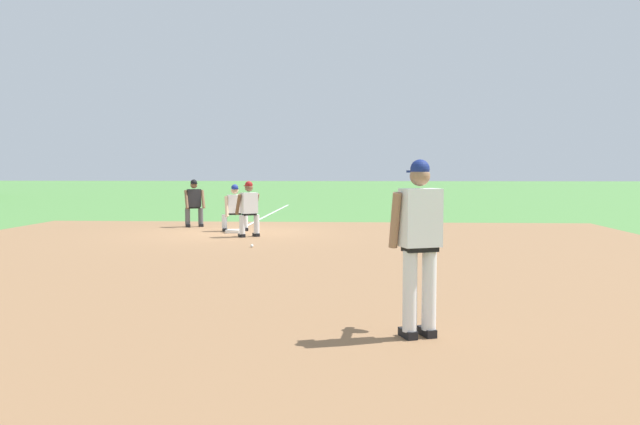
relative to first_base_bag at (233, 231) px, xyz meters
The scene contains 9 objects.
ground_plane 0.04m from the first_base_bag, ahead, with size 160.00×160.00×0.00m, color #518942.
infield_dirt_patch 5.70m from the first_base_bag, 158.93° to the right, with size 18.00×18.00×0.01m, color #936B47.
foul_line_stripe 6.91m from the first_base_bag, ahead, with size 13.81×0.10×0.00m, color white.
first_base_bag is the anchor object (origin of this frame).
baseball 3.39m from the first_base_bag, 161.62° to the right, with size 0.07×0.07×0.07m, color white.
pitcher 11.40m from the first_base_bag, 158.85° to the right, with size 0.81×0.60×1.86m.
first_baseman 0.81m from the first_base_bag, ahead, with size 0.85×0.95×1.34m.
baserunner 1.42m from the first_base_bag, 148.70° to the right, with size 0.63×0.68×1.46m.
umpire 2.42m from the first_base_bag, 42.33° to the left, with size 0.60×0.67×1.46m.
Camera 1 is at (-17.07, -3.45, 1.75)m, focal length 35.00 mm.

